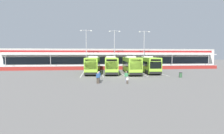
# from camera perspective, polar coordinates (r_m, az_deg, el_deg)

# --- Properties ---
(ground_plane) EXTENTS (200.00, 200.00, 0.00)m
(ground_plane) POSITION_cam_1_polar(r_m,az_deg,el_deg) (30.93, 4.75, -3.34)
(ground_plane) COLOR #605E5B
(terminal_building) EXTENTS (70.00, 13.00, 6.00)m
(terminal_building) POSITION_cam_1_polar(r_m,az_deg,el_deg) (57.32, -0.29, 3.21)
(terminal_building) COLOR silver
(terminal_building) RESTS_ON ground
(red_barrier_wall) EXTENTS (60.00, 0.40, 1.10)m
(red_barrier_wall) POSITION_cam_1_polar(r_m,az_deg,el_deg) (45.12, 1.30, -0.21)
(red_barrier_wall) COLOR maroon
(red_barrier_wall) RESTS_ON ground
(coach_bus_leftmost) EXTENTS (3.60, 12.30, 3.78)m
(coach_bus_leftmost) POSITION_cam_1_polar(r_m,az_deg,el_deg) (36.94, -6.57, 0.67)
(coach_bus_leftmost) COLOR #8CC633
(coach_bus_leftmost) RESTS_ON ground
(coach_bus_left_centre) EXTENTS (3.60, 12.30, 3.78)m
(coach_bus_left_centre) POSITION_cam_1_polar(r_m,az_deg,el_deg) (36.78, -0.41, 0.69)
(coach_bus_left_centre) COLOR #8CC633
(coach_bus_left_centre) RESTS_ON ground
(coach_bus_centre) EXTENTS (3.60, 12.30, 3.78)m
(coach_bus_centre) POSITION_cam_1_polar(r_m,az_deg,el_deg) (36.53, 6.63, 0.63)
(coach_bus_centre) COLOR #8CC633
(coach_bus_centre) RESTS_ON ground
(coach_bus_right_centre) EXTENTS (3.60, 12.30, 3.78)m
(coach_bus_right_centre) POSITION_cam_1_polar(r_m,az_deg,el_deg) (38.92, 12.39, 0.79)
(coach_bus_right_centre) COLOR #8CC633
(coach_bus_right_centre) RESTS_ON ground
(bay_stripe_far_west) EXTENTS (0.14, 13.00, 0.01)m
(bay_stripe_far_west) POSITION_cam_1_polar(r_m,az_deg,el_deg) (36.43, -10.18, -2.23)
(bay_stripe_far_west) COLOR silver
(bay_stripe_far_west) RESTS_ON ground
(bay_stripe_west) EXTENTS (0.14, 13.00, 0.01)m
(bay_stripe_west) POSITION_cam_1_polar(r_m,az_deg,el_deg) (36.37, -3.56, -2.18)
(bay_stripe_west) COLOR silver
(bay_stripe_west) RESTS_ON ground
(bay_stripe_mid_west) EXTENTS (0.14, 13.00, 0.01)m
(bay_stripe_mid_west) POSITION_cam_1_polar(r_m,az_deg,el_deg) (36.79, 2.99, -2.10)
(bay_stripe_mid_west) COLOR silver
(bay_stripe_mid_west) RESTS_ON ground
(bay_stripe_centre) EXTENTS (0.14, 13.00, 0.01)m
(bay_stripe_centre) POSITION_cam_1_polar(r_m,az_deg,el_deg) (37.68, 9.32, -2.00)
(bay_stripe_centre) COLOR silver
(bay_stripe_centre) RESTS_ON ground
(bay_stripe_mid_east) EXTENTS (0.14, 13.00, 0.01)m
(bay_stripe_mid_east) POSITION_cam_1_polar(r_m,az_deg,el_deg) (39.01, 15.28, -1.89)
(bay_stripe_mid_east) COLOR silver
(bay_stripe_mid_east) RESTS_ON ground
(pedestrian_with_handbag) EXTENTS (0.55, 0.58, 1.62)m
(pedestrian_with_handbag) POSITION_cam_1_polar(r_m,az_deg,el_deg) (24.90, -4.59, -3.20)
(pedestrian_with_handbag) COLOR black
(pedestrian_with_handbag) RESTS_ON ground
(pedestrian_in_dark_coat) EXTENTS (0.53, 0.30, 1.62)m
(pedestrian_in_dark_coat) POSITION_cam_1_polar(r_m,az_deg,el_deg) (24.66, 4.99, -3.24)
(pedestrian_in_dark_coat) COLOR slate
(pedestrian_in_dark_coat) RESTS_ON ground
(pedestrian_child) EXTENTS (0.33, 0.18, 1.00)m
(pedestrian_child) POSITION_cam_1_polar(r_m,az_deg,el_deg) (23.21, 5.34, -4.54)
(pedestrian_child) COLOR #4C4238
(pedestrian_child) RESTS_ON ground
(pedestrian_near_bin) EXTENTS (0.52, 0.35, 1.62)m
(pedestrian_near_bin) POSITION_cam_1_polar(r_m,az_deg,el_deg) (23.37, -4.92, -3.66)
(pedestrian_near_bin) COLOR #4C4238
(pedestrian_near_bin) RESTS_ON ground
(lamp_post_west) EXTENTS (3.24, 0.28, 11.00)m
(lamp_post_west) POSITION_cam_1_polar(r_m,az_deg,el_deg) (46.58, -8.95, 6.94)
(lamp_post_west) COLOR #9E9EA3
(lamp_post_west) RESTS_ON ground
(lamp_post_centre) EXTENTS (3.24, 0.28, 11.00)m
(lamp_post_centre) POSITION_cam_1_polar(r_m,az_deg,el_deg) (47.16, 0.86, 6.95)
(lamp_post_centre) COLOR #9E9EA3
(lamp_post_centre) RESTS_ON ground
(lamp_post_east) EXTENTS (3.24, 0.28, 11.00)m
(lamp_post_east) POSITION_cam_1_polar(r_m,az_deg,el_deg) (48.96, 11.10, 6.78)
(lamp_post_east) COLOR #9E9EA3
(lamp_post_east) RESTS_ON ground
(litter_bin) EXTENTS (0.54, 0.54, 0.93)m
(litter_bin) POSITION_cam_1_polar(r_m,az_deg,el_deg) (31.98, 22.78, -2.56)
(litter_bin) COLOR #2D5133
(litter_bin) RESTS_ON ground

